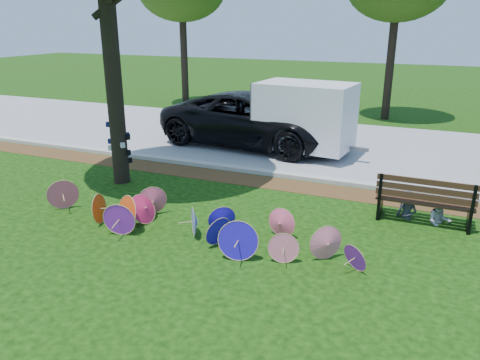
{
  "coord_description": "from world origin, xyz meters",
  "views": [
    {
      "loc": [
        4.39,
        -7.2,
        4.33
      ],
      "look_at": [
        0.5,
        2.0,
        0.9
      ],
      "focal_mm": 35.0,
      "sensor_mm": 36.0,
      "label": 1
    }
  ],
  "objects_px": {
    "black_van": "(255,120)",
    "park_bench": "(425,199)",
    "person_right": "(442,200)",
    "cargo_trailer": "(305,115)",
    "person_left": "(409,193)",
    "parasol_pile": "(181,219)"
  },
  "relations": [
    {
      "from": "black_van",
      "to": "person_left",
      "type": "height_order",
      "value": "black_van"
    },
    {
      "from": "park_bench",
      "to": "person_left",
      "type": "height_order",
      "value": "person_left"
    },
    {
      "from": "black_van",
      "to": "person_right",
      "type": "distance_m",
      "value": 7.96
    },
    {
      "from": "cargo_trailer",
      "to": "park_bench",
      "type": "distance_m",
      "value": 5.88
    },
    {
      "from": "parasol_pile",
      "to": "person_right",
      "type": "xyz_separation_m",
      "value": [
        5.04,
        2.78,
        0.2
      ]
    },
    {
      "from": "person_right",
      "to": "cargo_trailer",
      "type": "bearing_deg",
      "value": 119.85
    },
    {
      "from": "black_van",
      "to": "parasol_pile",
      "type": "bearing_deg",
      "value": -164.66
    },
    {
      "from": "cargo_trailer",
      "to": "person_right",
      "type": "relative_size",
      "value": 2.74
    },
    {
      "from": "parasol_pile",
      "to": "cargo_trailer",
      "type": "distance_m",
      "value": 7.1
    },
    {
      "from": "cargo_trailer",
      "to": "park_bench",
      "type": "xyz_separation_m",
      "value": [
        3.97,
        -4.27,
        -0.8
      ]
    },
    {
      "from": "cargo_trailer",
      "to": "park_bench",
      "type": "bearing_deg",
      "value": -41.55
    },
    {
      "from": "parasol_pile",
      "to": "person_left",
      "type": "height_order",
      "value": "person_left"
    },
    {
      "from": "black_van",
      "to": "cargo_trailer",
      "type": "distance_m",
      "value": 2.13
    },
    {
      "from": "parasol_pile",
      "to": "park_bench",
      "type": "height_order",
      "value": "park_bench"
    },
    {
      "from": "person_left",
      "to": "parasol_pile",
      "type": "bearing_deg",
      "value": -129.22
    },
    {
      "from": "park_bench",
      "to": "person_left",
      "type": "bearing_deg",
      "value": 172.66
    },
    {
      "from": "black_van",
      "to": "person_right",
      "type": "bearing_deg",
      "value": -121.56
    },
    {
      "from": "black_van",
      "to": "park_bench",
      "type": "bearing_deg",
      "value": -123.44
    },
    {
      "from": "park_bench",
      "to": "person_right",
      "type": "relative_size",
      "value": 1.92
    },
    {
      "from": "person_left",
      "to": "cargo_trailer",
      "type": "bearing_deg",
      "value": 148.8
    },
    {
      "from": "person_right",
      "to": "person_left",
      "type": "bearing_deg",
      "value": 164.19
    },
    {
      "from": "black_van",
      "to": "cargo_trailer",
      "type": "height_order",
      "value": "cargo_trailer"
    }
  ]
}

